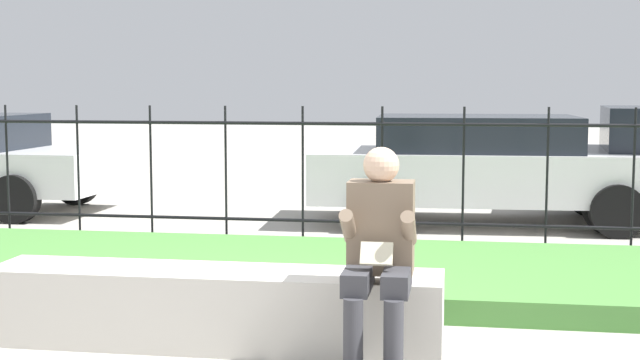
{
  "coord_description": "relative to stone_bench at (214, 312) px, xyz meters",
  "views": [
    {
      "loc": [
        1.58,
        -5.32,
        1.65
      ],
      "look_at": [
        0.59,
        0.78,
        0.98
      ],
      "focal_mm": 50.0,
      "sensor_mm": 36.0,
      "label": 1
    }
  ],
  "objects": [
    {
      "name": "grass_berm",
      "position": [
        -0.04,
        1.87,
        -0.13
      ],
      "size": [
        10.7,
        2.34,
        0.18
      ],
      "color": "#4C893D",
      "rests_on": "ground_plane"
    },
    {
      "name": "person_seated_reader",
      "position": [
        1.07,
        -0.31,
        0.49
      ],
      "size": [
        0.42,
        0.73,
        1.29
      ],
      "color": "black",
      "rests_on": "ground_plane"
    },
    {
      "name": "car_parked_center",
      "position": [
        1.81,
        5.29,
        0.47
      ],
      "size": [
        4.23,
        1.98,
        1.28
      ],
      "rotation": [
        0.0,
        0.0,
        0.05
      ],
      "color": "silver",
      "rests_on": "ground_plane"
    },
    {
      "name": "ground_plane",
      "position": [
        -0.04,
        0.0,
        -0.22
      ],
      "size": [
        60.0,
        60.0,
        0.0
      ],
      "primitive_type": "plane",
      "color": "#A8A399"
    },
    {
      "name": "iron_fence",
      "position": [
        -0.04,
        3.37,
        0.54
      ],
      "size": [
        8.7,
        0.03,
        1.43
      ],
      "color": "black",
      "rests_on": "ground_plane"
    },
    {
      "name": "stone_bench",
      "position": [
        0.0,
        0.0,
        0.0
      ],
      "size": [
        2.86,
        0.54,
        0.49
      ],
      "color": "beige",
      "rests_on": "ground_plane"
    }
  ]
}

